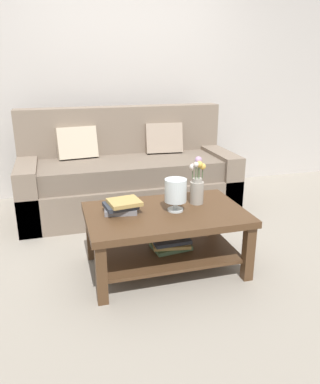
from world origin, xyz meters
TOP-DOWN VIEW (x-y plane):
  - ground_plane at (0.00, 0.00)m, footprint 10.00×10.00m
  - back_wall at (0.00, 1.65)m, footprint 6.40×0.12m
  - couch at (-0.12, 0.90)m, footprint 2.20×0.90m
  - coffee_table at (-0.09, -0.43)m, footprint 1.16×0.73m
  - book_stack_main at (-0.41, -0.36)m, footprint 0.28×0.23m
  - glass_hurricane_vase at (-0.02, -0.43)m, footprint 0.16×0.16m
  - flower_pitcher at (0.18, -0.33)m, footprint 0.12×0.10m

SIDE VIEW (x-z plane):
  - ground_plane at x=0.00m, z-range 0.00..0.00m
  - coffee_table at x=-0.09m, z-range 0.10..0.57m
  - couch at x=-0.12m, z-range -0.17..0.89m
  - book_stack_main at x=-0.41m, z-range 0.47..0.56m
  - flower_pitcher at x=0.18m, z-range 0.43..0.79m
  - glass_hurricane_vase at x=-0.02m, z-range 0.49..0.74m
  - back_wall at x=0.00m, z-range 0.00..2.70m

